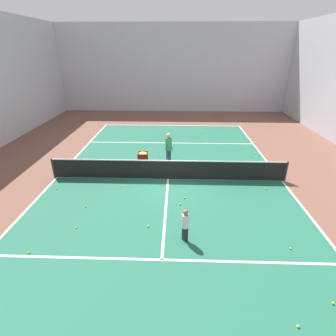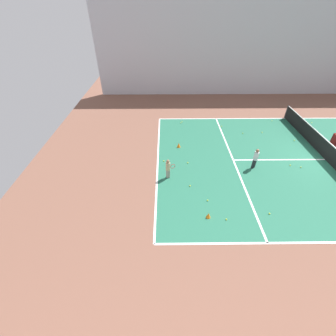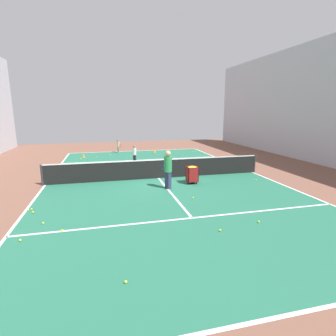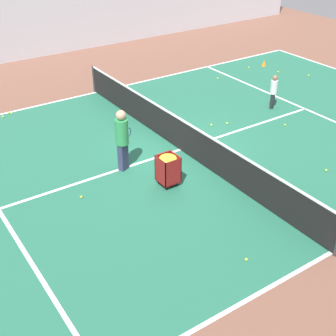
{
  "view_description": "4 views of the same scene",
  "coord_description": "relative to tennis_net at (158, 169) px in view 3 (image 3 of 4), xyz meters",
  "views": [
    {
      "loc": [
        0.42,
        -12.02,
        6.16
      ],
      "look_at": [
        0.0,
        0.0,
        0.64
      ],
      "focal_mm": 28.0,
      "sensor_mm": 36.0,
      "label": 1
    },
    {
      "loc": [
        11.15,
        -9.79,
        8.04
      ],
      "look_at": [
        1.59,
        -9.69,
        0.65
      ],
      "focal_mm": 24.0,
      "sensor_mm": 36.0,
      "label": 2
    },
    {
      "loc": [
        2.86,
        13.75,
        3.67
      ],
      "look_at": [
        -0.04,
        2.04,
        1.01
      ],
      "focal_mm": 28.0,
      "sensor_mm": 36.0,
      "label": 3
    },
    {
      "loc": [
        -10.4,
        7.5,
        6.95
      ],
      "look_at": [
        -1.45,
        1.44,
        0.53
      ],
      "focal_mm": 50.0,
      "sensor_mm": 36.0,
      "label": 4
    }
  ],
  "objects": [
    {
      "name": "ground_plane",
      "position": [
        0.0,
        0.0,
        -0.55
      ],
      "size": [
        36.06,
        36.06,
        0.0
      ],
      "primitive_type": "plane",
      "color": "brown"
    },
    {
      "name": "court_playing_area",
      "position": [
        0.0,
        0.0,
        -0.55
      ],
      "size": [
        11.64,
        20.6,
        0.0
      ],
      "color": "#23664C",
      "rests_on": "ground"
    },
    {
      "name": "line_baseline_near",
      "position": [
        0.0,
        -10.3,
        -0.54
      ],
      "size": [
        11.64,
        0.1,
        0.0
      ],
      "primitive_type": "cube",
      "color": "white",
      "rests_on": "ground"
    },
    {
      "name": "line_baseline_far",
      "position": [
        0.0,
        10.3,
        -0.54
      ],
      "size": [
        11.64,
        0.1,
        0.0
      ],
      "primitive_type": "cube",
      "color": "white",
      "rests_on": "ground"
    },
    {
      "name": "line_sideline_left",
      "position": [
        -5.82,
        0.0,
        -0.54
      ],
      "size": [
        0.1,
        20.6,
        0.0
      ],
      "primitive_type": "cube",
      "color": "white",
      "rests_on": "ground"
    },
    {
      "name": "line_sideline_right",
      "position": [
        5.82,
        0.0,
        -0.54
      ],
      "size": [
        0.1,
        20.6,
        0.0
      ],
      "primitive_type": "cube",
      "color": "white",
      "rests_on": "ground"
    },
    {
      "name": "line_service_near",
      "position": [
        0.0,
        -5.67,
        -0.54
      ],
      "size": [
        11.64,
        0.1,
        0.0
      ],
      "primitive_type": "cube",
      "color": "white",
      "rests_on": "ground"
    },
    {
      "name": "line_service_far",
      "position": [
        0.0,
        5.67,
        -0.54
      ],
      "size": [
        11.64,
        0.1,
        0.0
      ],
      "primitive_type": "cube",
      "color": "white",
      "rests_on": "ground"
    },
    {
      "name": "line_centre_service",
      "position": [
        0.0,
        0.0,
        -0.54
      ],
      "size": [
        0.1,
        11.33,
        0.0
      ],
      "primitive_type": "cube",
      "color": "white",
      "rests_on": "ground"
    },
    {
      "name": "tennis_net",
      "position": [
        0.0,
        0.0,
        0.0
      ],
      "size": [
        11.94,
        0.1,
        1.06
      ],
      "color": "#2D2D33",
      "rests_on": "ground"
    },
    {
      "name": "player_near_baseline",
      "position": [
        1.59,
        -9.68,
        0.13
      ],
      "size": [
        0.36,
        0.55,
        1.18
      ],
      "rotation": [
        0.0,
        0.0,
        1.93
      ],
      "color": "gray",
      "rests_on": "ground"
    },
    {
      "name": "coach_at_net",
      "position": [
        -0.03,
        2.03,
        0.51
      ],
      "size": [
        0.51,
        0.69,
        1.84
      ],
      "rotation": [
        0.0,
        0.0,
        -1.14
      ],
      "color": "#2D3351",
      "rests_on": "ground"
    },
    {
      "name": "child_midcourt",
      "position": [
        0.75,
        -4.69,
        0.18
      ],
      "size": [
        0.35,
        0.35,
        1.27
      ],
      "rotation": [
        0.0,
        0.0,
        2.13
      ],
      "color": "black",
      "rests_on": "ground"
    },
    {
      "name": "ball_cart",
      "position": [
        -1.45,
        1.44,
        0.08
      ],
      "size": [
        0.53,
        0.52,
        0.91
      ],
      "color": "maroon",
      "rests_on": "ground"
    },
    {
      "name": "training_cone_0",
      "position": [
        -1.52,
        -8.95,
        -0.39
      ],
      "size": [
        0.24,
        0.24,
        0.31
      ],
      "primitive_type": "cone",
      "color": "orange",
      "rests_on": "ground"
    },
    {
      "name": "training_cone_1",
      "position": [
        4.45,
        -7.89,
        -0.41
      ],
      "size": [
        0.21,
        0.21,
        0.27
      ],
      "primitive_type": "cone",
      "color": "orange",
      "rests_on": "ground"
    },
    {
      "name": "tennis_ball_0",
      "position": [
        0.3,
        -8.49,
        -0.51
      ],
      "size": [
        0.07,
        0.07,
        0.07
      ],
      "primitive_type": "sphere",
      "color": "yellow",
      "rests_on": "ground"
    },
    {
      "name": "tennis_ball_1",
      "position": [
        -2.04,
        6.57,
        -0.51
      ],
      "size": [
        0.07,
        0.07,
        0.07
      ],
      "primitive_type": "sphere",
      "color": "yellow",
      "rests_on": "ground"
    },
    {
      "name": "tennis_ball_2",
      "position": [
        2.35,
        -8.53,
        -0.51
      ],
      "size": [
        0.07,
        0.07,
        0.07
      ],
      "primitive_type": "sphere",
      "color": "yellow",
      "rests_on": "ground"
    },
    {
      "name": "tennis_ball_3",
      "position": [
        -4.4,
        -5.52,
        -0.51
      ],
      "size": [
        0.07,
        0.07,
        0.07
      ],
      "primitive_type": "sphere",
      "color": "yellow",
      "rests_on": "ground"
    },
    {
      "name": "tennis_ball_4",
      "position": [
        -5.29,
        -1.27,
        -0.51
      ],
      "size": [
        0.07,
        0.07,
        0.07
      ],
      "primitive_type": "sphere",
      "color": "yellow",
      "rests_on": "ground"
    },
    {
      "name": "tennis_ball_5",
      "position": [
        4.29,
        -5.03,
        -0.51
      ],
      "size": [
        0.07,
        0.07,
        0.07
      ],
      "primitive_type": "sphere",
      "color": "yellow",
      "rests_on": "ground"
    },
    {
      "name": "tennis_ball_6",
      "position": [
        5.5,
        3.83,
        -0.51
      ],
      "size": [
        0.07,
        0.07,
        0.07
      ],
      "primitive_type": "sphere",
      "color": "yellow",
      "rests_on": "ground"
    },
    {
      "name": "tennis_ball_7",
      "position": [
        4.93,
        4.95,
        -0.51
      ],
      "size": [
        0.07,
        0.07,
        0.07
      ],
      "primitive_type": "sphere",
      "color": "yellow",
      "rests_on": "ground"
    },
    {
      "name": "tennis_ball_8",
      "position": [
        2.55,
        8.67,
        -0.51
      ],
      "size": [
        0.07,
        0.07,
        0.07
      ],
      "primitive_type": "sphere",
      "color": "yellow",
      "rests_on": "ground"
    },
    {
      "name": "tennis_ball_9",
      "position": [
        0.61,
        -2.42,
        -0.51
      ],
      "size": [
        0.07,
        0.07,
        0.07
      ],
      "primitive_type": "sphere",
      "color": "yellow",
      "rests_on": "ground"
    },
    {
      "name": "tennis_ball_10",
      "position": [
        5.73,
        3.55,
        -0.51
      ],
      "size": [
        0.07,
        0.07,
        0.07
      ],
      "primitive_type": "sphere",
      "color": "yellow",
      "rests_on": "ground"
    },
    {
      "name": "tennis_ball_11",
      "position": [
        -2.24,
        -0.88,
        -0.51
      ],
      "size": [
        0.07,
        0.07,
        0.07
      ],
      "primitive_type": "sphere",
      "color": "yellow",
      "rests_on": "ground"
    },
    {
      "name": "tennis_ball_12",
      "position": [
        0.1,
        -9.93,
        -0.51
      ],
      "size": [
        0.07,
        0.07,
        0.07
      ],
      "primitive_type": "sphere",
      "color": "yellow",
      "rests_on": "ground"
    },
    {
      "name": "tennis_ball_13",
      "position": [
        5.62,
        3.49,
        -0.51
      ],
      "size": [
        0.07,
        0.07,
        0.07
      ],
      "primitive_type": "sphere",
      "color": "yellow",
      "rests_on": "ground"
    },
    {
      "name": "tennis_ball_14",
      "position": [
        -0.72,
        3.7,
        -0.51
      ],
      "size": [
        0.07,
        0.07,
        0.07
      ],
      "primitive_type": "sphere",
      "color": "yellow",
      "rests_on": "ground"
    },
    {
      "name": "tennis_ball_15",
      "position": [
        3.42,
        -7.76,
        -0.51
      ],
      "size": [
        0.07,
        0.07,
        0.07
      ],
      "primitive_type": "sphere",
      "color": "yellow",
      "rests_on": "ground"
    },
    {
      "name": "tennis_ball_16",
      "position": [
        -5.21,
        -8.5,
        -0.51
      ],
      "size": [
        0.07,
        0.07,
        0.07
      ],
      "primitive_type": "sphere",
      "color": "yellow",
      "rests_on": "ground"
    },
    {
      "name": "tennis_ball_17",
      "position": [
        -3.3,
        -4.17,
        -0.51
      ],
      "size": [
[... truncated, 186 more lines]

